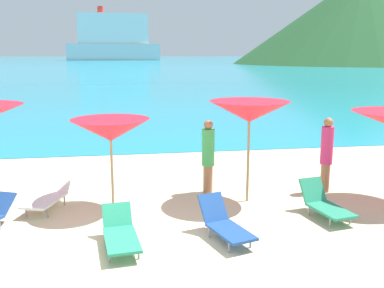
# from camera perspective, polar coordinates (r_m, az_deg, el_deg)

# --- Properties ---
(ground_plane) EXTENTS (50.00, 100.00, 0.30)m
(ground_plane) POSITION_cam_1_polar(r_m,az_deg,el_deg) (17.46, -9.17, -0.22)
(ground_plane) COLOR beige
(ocean_water) EXTENTS (650.00, 440.00, 0.02)m
(ocean_water) POSITION_cam_1_polar(r_m,az_deg,el_deg) (234.84, -9.38, 10.77)
(ocean_water) COLOR teal
(ocean_water) RESTS_ON ground_plane
(headland_hill) EXTENTS (80.79, 80.79, 28.29)m
(headland_hill) POSITION_cam_1_polar(r_m,az_deg,el_deg) (153.23, 21.25, 15.00)
(headland_hill) COLOR #235128
(headland_hill) RESTS_ON ground_plane
(umbrella_3) EXTENTS (1.71, 1.71, 2.03)m
(umbrella_3) POSITION_cam_1_polar(r_m,az_deg,el_deg) (9.68, -10.55, 1.78)
(umbrella_3) COLOR #9E7F59
(umbrella_3) RESTS_ON ground_plane
(umbrella_4) EXTENTS (1.92, 1.92, 2.36)m
(umbrella_4) POSITION_cam_1_polar(r_m,az_deg,el_deg) (10.05, 7.47, 4.17)
(umbrella_4) COLOR #9E7F59
(umbrella_4) RESTS_ON ground_plane
(lounge_chair_3) EXTENTS (0.90, 1.47, 0.72)m
(lounge_chair_3) POSITION_cam_1_polar(r_m,az_deg,el_deg) (8.35, 4.23, -10.22)
(lounge_chair_3) COLOR #1E478C
(lounge_chair_3) RESTS_ON ground_plane
(lounge_chair_4) EXTENTS (1.00, 1.59, 0.66)m
(lounge_chair_4) POSITION_cam_1_polar(r_m,az_deg,el_deg) (10.39, -18.10, -6.32)
(lounge_chair_4) COLOR white
(lounge_chair_4) RESTS_ON ground_plane
(lounge_chair_5) EXTENTS (0.71, 1.50, 0.63)m
(lounge_chair_5) POSITION_cam_1_polar(r_m,az_deg,el_deg) (8.11, -9.30, -11.30)
(lounge_chair_5) COLOR #268C66
(lounge_chair_5) RESTS_ON ground_plane
(lounge_chair_8) EXTENTS (0.79, 1.42, 0.72)m
(lounge_chair_8) POSITION_cam_1_polar(r_m,az_deg,el_deg) (9.80, 16.83, -7.37)
(lounge_chair_8) COLOR #268C66
(lounge_chair_8) RESTS_ON ground_plane
(beachgoer_0) EXTENTS (0.31, 0.31, 1.83)m
(beachgoer_0) POSITION_cam_1_polar(r_m,az_deg,el_deg) (10.81, 2.11, -1.34)
(beachgoer_0) COLOR #A3704C
(beachgoer_0) RESTS_ON ground_plane
(beachgoer_3) EXTENTS (0.30, 0.30, 1.88)m
(beachgoer_3) POSITION_cam_1_polar(r_m,az_deg,el_deg) (11.35, 17.08, -1.01)
(beachgoer_3) COLOR #A3704C
(beachgoer_3) RESTS_ON ground_plane
(cruise_ship) EXTENTS (43.72, 10.86, 24.52)m
(cruise_ship) POSITION_cam_1_polar(r_m,az_deg,el_deg) (215.97, -10.20, 13.21)
(cruise_ship) COLOR silver
(cruise_ship) RESTS_ON ocean_water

